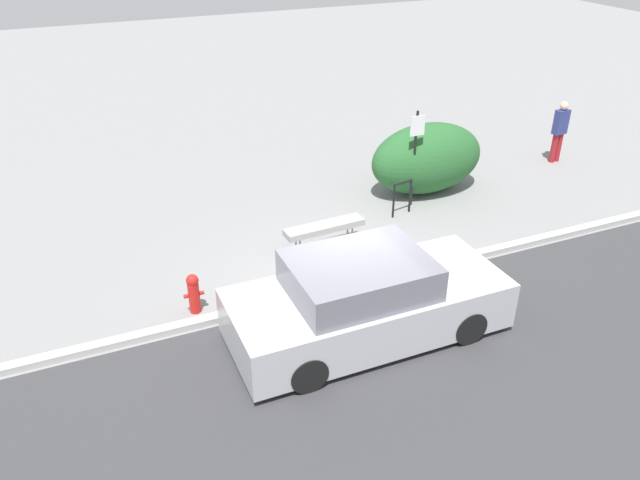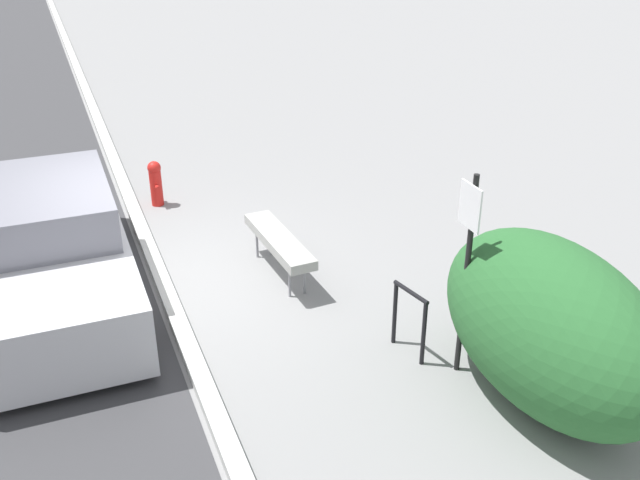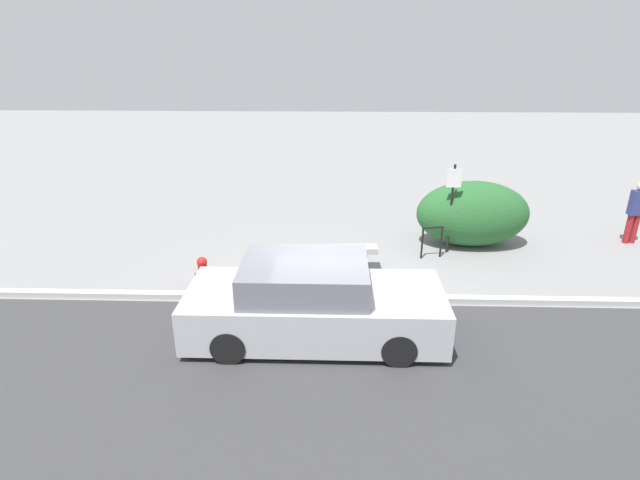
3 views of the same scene
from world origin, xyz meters
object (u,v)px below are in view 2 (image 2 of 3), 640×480
object	(u,v)px
sign_post	(467,259)
fire_hydrant	(156,182)
bike_rack	(409,315)
bench	(279,241)
parked_car_near	(47,250)

from	to	relation	value
sign_post	fire_hydrant	size ratio (longest dim) A/B	3.01
bike_rack	fire_hydrant	distance (m)	5.60
bike_rack	sign_post	distance (m)	1.06
bench	parked_car_near	distance (m)	2.95
parked_car_near	sign_post	bearing A→B (deg)	50.65
bench	bike_rack	xyz separation A→B (m)	(2.27, 0.76, -0.00)
bike_rack	fire_hydrant	world-z (taller)	bike_rack
fire_hydrant	parked_car_near	bearing A→B (deg)	-35.64
bike_rack	parked_car_near	xyz separation A→B (m)	(-2.80, -3.66, 0.17)
bench	sign_post	xyz separation A→B (m)	(2.75, 1.11, 0.88)
bench	bike_rack	distance (m)	2.39
bench	sign_post	distance (m)	3.09
parked_car_near	bike_rack	bearing A→B (deg)	52.46
bench	sign_post	world-z (taller)	sign_post
parked_car_near	fire_hydrant	bearing A→B (deg)	144.27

